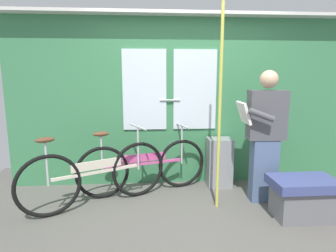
{
  "coord_description": "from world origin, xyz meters",
  "views": [
    {
      "loc": [
        -0.52,
        -2.82,
        1.53
      ],
      "look_at": [
        -0.27,
        0.46,
        0.95
      ],
      "focal_mm": 30.01,
      "sensor_mm": 36.0,
      "label": 1
    }
  ],
  "objects_px": {
    "bicycle_near_door": "(143,166)",
    "handrail_pole": "(220,110)",
    "trash_bin_by_wall": "(219,162)",
    "bicycle_leaning_behind": "(96,175)",
    "passenger_reading_newspaper": "(265,134)",
    "bench_seat_corner": "(303,197)"
  },
  "relations": [
    {
      "from": "passenger_reading_newspaper",
      "to": "trash_bin_by_wall",
      "type": "height_order",
      "value": "passenger_reading_newspaper"
    },
    {
      "from": "trash_bin_by_wall",
      "to": "bench_seat_corner",
      "type": "height_order",
      "value": "trash_bin_by_wall"
    },
    {
      "from": "trash_bin_by_wall",
      "to": "bicycle_leaning_behind",
      "type": "bearing_deg",
      "value": -162.51
    },
    {
      "from": "bicycle_leaning_behind",
      "to": "passenger_reading_newspaper",
      "type": "height_order",
      "value": "passenger_reading_newspaper"
    },
    {
      "from": "handrail_pole",
      "to": "bicycle_near_door",
      "type": "bearing_deg",
      "value": 150.85
    },
    {
      "from": "bicycle_near_door",
      "to": "bicycle_leaning_behind",
      "type": "height_order",
      "value": "bicycle_leaning_behind"
    },
    {
      "from": "trash_bin_by_wall",
      "to": "handrail_pole",
      "type": "xyz_separation_m",
      "value": [
        -0.19,
        -0.64,
        0.82
      ]
    },
    {
      "from": "bicycle_leaning_behind",
      "to": "handrail_pole",
      "type": "distance_m",
      "value": 1.63
    },
    {
      "from": "passenger_reading_newspaper",
      "to": "handrail_pole",
      "type": "relative_size",
      "value": 0.69
    },
    {
      "from": "bicycle_leaning_behind",
      "to": "trash_bin_by_wall",
      "type": "xyz_separation_m",
      "value": [
        1.61,
        0.51,
        -0.04
      ]
    },
    {
      "from": "bicycle_leaning_behind",
      "to": "trash_bin_by_wall",
      "type": "bearing_deg",
      "value": -9.12
    },
    {
      "from": "bicycle_near_door",
      "to": "bench_seat_corner",
      "type": "bearing_deg",
      "value": -41.3
    },
    {
      "from": "bicycle_leaning_behind",
      "to": "bench_seat_corner",
      "type": "height_order",
      "value": "bicycle_leaning_behind"
    },
    {
      "from": "passenger_reading_newspaper",
      "to": "trash_bin_by_wall",
      "type": "relative_size",
      "value": 2.34
    },
    {
      "from": "passenger_reading_newspaper",
      "to": "trash_bin_by_wall",
      "type": "xyz_separation_m",
      "value": [
        -0.41,
        0.52,
        -0.5
      ]
    },
    {
      "from": "passenger_reading_newspaper",
      "to": "handrail_pole",
      "type": "height_order",
      "value": "handrail_pole"
    },
    {
      "from": "bicycle_near_door",
      "to": "handrail_pole",
      "type": "distance_m",
      "value": 1.28
    },
    {
      "from": "trash_bin_by_wall",
      "to": "bench_seat_corner",
      "type": "xyz_separation_m",
      "value": [
        0.68,
        -0.98,
        -0.1
      ]
    },
    {
      "from": "bicycle_leaning_behind",
      "to": "trash_bin_by_wall",
      "type": "distance_m",
      "value": 1.69
    },
    {
      "from": "trash_bin_by_wall",
      "to": "bicycle_near_door",
      "type": "bearing_deg",
      "value": -171.67
    },
    {
      "from": "bicycle_leaning_behind",
      "to": "passenger_reading_newspaper",
      "type": "bearing_deg",
      "value": -26.86
    },
    {
      "from": "passenger_reading_newspaper",
      "to": "trash_bin_by_wall",
      "type": "distance_m",
      "value": 0.83
    }
  ]
}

